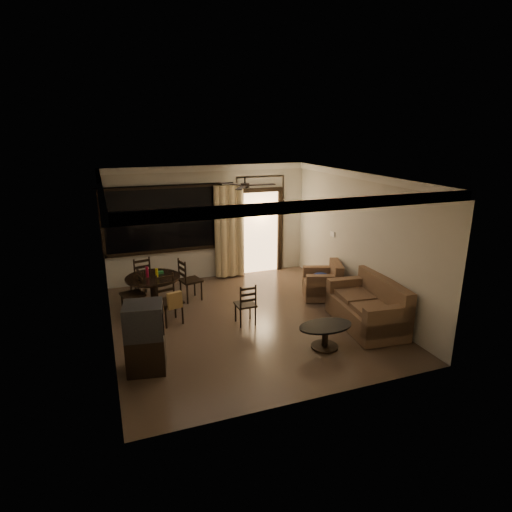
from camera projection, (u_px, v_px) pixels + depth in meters
name	position (u px, v px, depth m)	size (l,w,h in m)	color
ground	(246.00, 320.00, 8.44)	(5.50, 5.50, 0.00)	#7F6651
room_shell	(245.00, 211.00, 9.71)	(5.50, 6.70, 5.50)	beige
dining_table	(153.00, 283.00, 8.84)	(1.12, 1.12, 0.92)	black
dining_chair_west	(134.00, 302.00, 8.60)	(0.51, 0.51, 0.95)	black
dining_chair_east	(190.00, 288.00, 9.37)	(0.51, 0.51, 0.95)	black
dining_chair_south	(171.00, 308.00, 8.24)	(0.51, 0.55, 0.95)	black
dining_chair_north	(141.00, 285.00, 9.54)	(0.51, 0.51, 0.95)	black
tv_cabinet	(145.00, 337.00, 6.55)	(0.66, 0.62, 1.11)	black
sofa	(369.00, 308.00, 8.10)	(1.08, 1.80, 0.91)	#452C20
armchair	(324.00, 283.00, 9.49)	(1.01, 1.01, 0.79)	#452C20
coffee_table	(325.00, 333.00, 7.32)	(0.96, 0.58, 0.42)	black
side_chair	(246.00, 312.00, 8.23)	(0.37, 0.37, 0.84)	black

